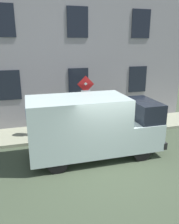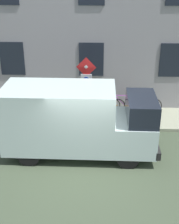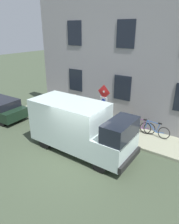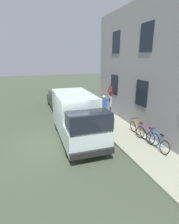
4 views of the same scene
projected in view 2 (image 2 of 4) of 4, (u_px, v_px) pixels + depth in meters
name	position (u px, v px, depth m)	size (l,w,h in m)	color
ground_plane	(86.00, 168.00, 10.47)	(80.00, 80.00, 0.00)	#3B4633
sidewalk_slab	(90.00, 118.00, 13.86)	(2.19, 14.99, 0.14)	gray
building_facade	(92.00, 27.00, 13.63)	(0.75, 12.99, 7.61)	gray
sign_post_stacked	(86.00, 83.00, 12.26)	(0.17, 0.56, 2.78)	#474C47
delivery_van	(77.00, 119.00, 10.81)	(2.04, 5.34, 2.50)	silver
bicycle_blue	(143.00, 105.00, 14.09)	(0.46, 1.71, 0.89)	black
bicycle_purple	(124.00, 104.00, 14.12)	(0.46, 1.71, 0.89)	black
bicycle_orange	(106.00, 104.00, 14.15)	(0.46, 1.71, 0.89)	black
pedestrian	(28.00, 97.00, 13.41)	(0.48, 0.43, 1.72)	#262B47
litter_bin	(84.00, 114.00, 12.98)	(0.44, 0.44, 0.90)	#2D5133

